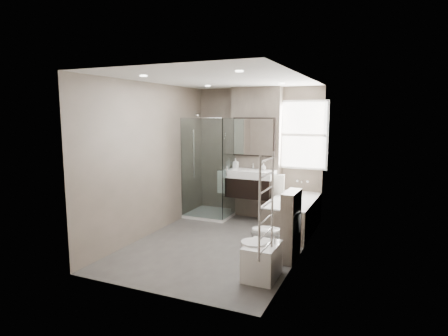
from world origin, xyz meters
The scene contains 15 objects.
room centered at (0.00, 0.00, 1.30)m, with size 2.70×3.90×2.70m.
vanity_pier centered at (0.00, 1.77, 1.30)m, with size 1.00×0.25×2.60m, color #645A4F.
vanity centered at (0.00, 1.43, 0.74)m, with size 0.95×0.47×0.66m.
mirror_cabinet centered at (0.00, 1.61, 1.63)m, with size 0.86×0.08×0.76m.
towel_left centered at (-0.56, 1.40, 0.72)m, with size 0.24×0.06×0.44m, color white.
towel_right centered at (0.56, 1.40, 0.72)m, with size 0.24×0.06×0.44m, color white.
shower_enclosure centered at (-0.75, 1.35, 0.49)m, with size 0.90×0.90×2.00m.
bathtub centered at (0.92, 1.10, 0.32)m, with size 0.75×1.60×0.57m.
window centered at (0.90, 1.88, 1.68)m, with size 0.98×0.06×1.33m.
toilet centered at (0.97, -0.30, 0.36)m, with size 0.40×0.70×0.71m, color white.
cistern_box centered at (1.21, -0.25, 0.50)m, with size 0.19×0.55×1.00m.
bidet centered at (1.01, -0.99, 0.23)m, with size 0.47×0.55×0.57m.
towel_radiator centered at (1.25, -1.60, 1.12)m, with size 0.03×0.49×1.10m.
soap_bottle_a centered at (-0.33, 1.48, 1.10)m, with size 0.09×0.09×0.20m, color white.
soap_bottle_b centered at (0.23, 1.55, 1.06)m, with size 0.10×0.10×0.13m, color white.
Camera 1 is at (2.39, -5.35, 2.08)m, focal length 30.00 mm.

